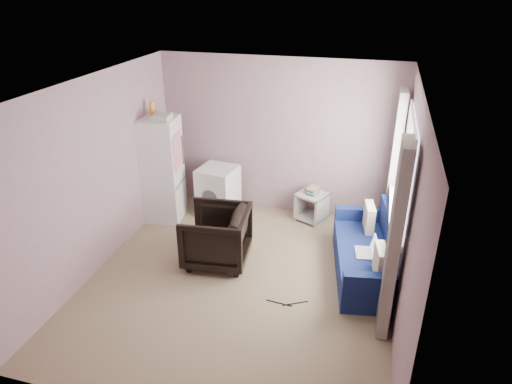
% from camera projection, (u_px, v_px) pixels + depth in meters
% --- Properties ---
extents(room, '(3.84, 4.24, 2.54)m').
position_uv_depth(room, '(240.00, 193.00, 5.34)').
color(room, '#8C795B').
rests_on(room, ground).
extents(armchair, '(0.86, 0.91, 0.86)m').
position_uv_depth(armchair, '(216.00, 234.00, 6.12)').
color(armchair, black).
rests_on(armchair, ground).
extents(fridge, '(0.64, 0.63, 1.88)m').
position_uv_depth(fridge, '(162.00, 169.00, 7.09)').
color(fridge, silver).
rests_on(fridge, ground).
extents(washing_machine, '(0.64, 0.64, 0.80)m').
position_uv_depth(washing_machine, '(218.00, 190.00, 7.38)').
color(washing_machine, silver).
rests_on(washing_machine, ground).
extents(side_table, '(0.55, 0.55, 0.57)m').
position_uv_depth(side_table, '(312.00, 204.00, 7.25)').
color(side_table, '#A2A19E').
rests_on(side_table, ground).
extents(sofa, '(1.07, 1.85, 0.78)m').
position_uv_depth(sofa, '(373.00, 256.00, 5.89)').
color(sofa, navy).
rests_on(sofa, ground).
extents(window_dressing, '(0.17, 2.62, 2.18)m').
position_uv_depth(window_dressing, '(394.00, 197.00, 5.59)').
color(window_dressing, white).
rests_on(window_dressing, ground).
extents(floor_cables, '(0.49, 0.17, 0.01)m').
position_uv_depth(floor_cables, '(287.00, 303.00, 5.47)').
color(floor_cables, black).
rests_on(floor_cables, ground).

